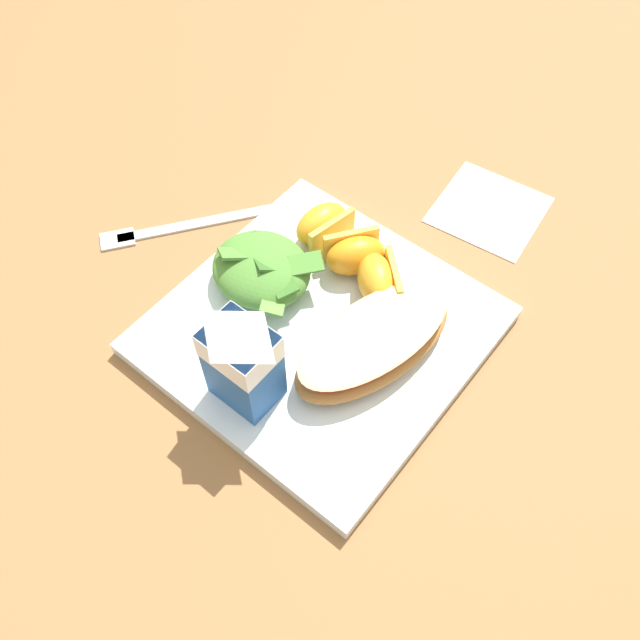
{
  "coord_description": "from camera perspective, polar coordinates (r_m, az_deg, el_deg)",
  "views": [
    {
      "loc": [
        -0.22,
        0.27,
        0.55
      ],
      "look_at": [
        0.0,
        0.0,
        0.03
      ],
      "focal_mm": 37.77,
      "sensor_mm": 36.0,
      "label": 1
    }
  ],
  "objects": [
    {
      "name": "ground",
      "position": [
        0.65,
        0.0,
        -1.27
      ],
      "size": [
        3.0,
        3.0,
        0.0
      ],
      "primitive_type": "plane",
      "color": "olive"
    },
    {
      "name": "white_plate",
      "position": [
        0.65,
        0.0,
        -0.89
      ],
      "size": [
        0.28,
        0.28,
        0.02
      ],
      "primitive_type": "cube",
      "color": "silver",
      "rests_on": "ground"
    },
    {
      "name": "cheesy_pizza_bread",
      "position": [
        0.61,
        4.57,
        -1.85
      ],
      "size": [
        0.12,
        0.18,
        0.04
      ],
      "color": "#A87038",
      "rests_on": "white_plate"
    },
    {
      "name": "green_salad_pile",
      "position": [
        0.66,
        -4.96,
        4.31
      ],
      "size": [
        0.11,
        0.09,
        0.05
      ],
      "color": "#4C8433",
      "rests_on": "white_plate"
    },
    {
      "name": "milk_carton",
      "position": [
        0.56,
        -6.68,
        -3.11
      ],
      "size": [
        0.06,
        0.04,
        0.11
      ],
      "color": "#23569E",
      "rests_on": "white_plate"
    },
    {
      "name": "orange_wedge_front",
      "position": [
        0.65,
        4.97,
        3.39
      ],
      "size": [
        0.07,
        0.07,
        0.04
      ],
      "color": "orange",
      "rests_on": "white_plate"
    },
    {
      "name": "orange_wedge_middle",
      "position": [
        0.67,
        2.99,
        5.59
      ],
      "size": [
        0.06,
        0.07,
        0.04
      ],
      "color": "orange",
      "rests_on": "white_plate"
    },
    {
      "name": "orange_wedge_rear",
      "position": [
        0.69,
        0.22,
        8.05
      ],
      "size": [
        0.05,
        0.07,
        0.04
      ],
      "color": "orange",
      "rests_on": "white_plate"
    },
    {
      "name": "paper_napkin",
      "position": [
        0.78,
        14.13,
        9.08
      ],
      "size": [
        0.12,
        0.12,
        0.0
      ],
      "primitive_type": "cube",
      "rotation": [
        0.0,
        0.0,
        0.11
      ],
      "color": "white",
      "rests_on": "ground"
    },
    {
      "name": "metal_fork",
      "position": [
        0.75,
        -12.36,
        7.66
      ],
      "size": [
        0.12,
        0.16,
        0.01
      ],
      "color": "silver",
      "rests_on": "ground"
    }
  ]
}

